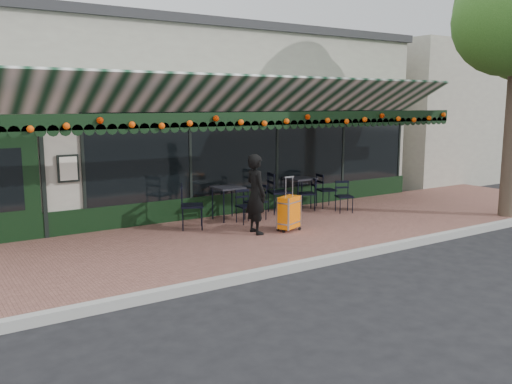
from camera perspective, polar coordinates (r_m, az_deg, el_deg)
ground at (r=9.92m, az=8.90°, el=-7.05°), size 80.00×80.00×0.00m
sidewalk at (r=11.41m, az=2.16°, el=-4.39°), size 18.00×4.00×0.15m
curb at (r=9.85m, az=9.22°, el=-6.74°), size 18.00×0.16×0.15m
restaurant_building at (r=16.21m, az=-9.91°, el=7.38°), size 12.00×9.60×4.50m
neighbor_building_right at (r=24.57m, az=19.25°, el=7.91°), size 12.00×8.00×4.80m
woman at (r=10.95m, az=-0.01°, el=-0.22°), size 0.44×0.62×1.63m
suitcase at (r=11.28m, az=3.48°, el=-2.20°), size 0.56×0.44×1.13m
cafe_table_a at (r=13.62m, az=4.67°, el=1.19°), size 0.64×0.64×0.79m
cafe_table_b at (r=12.29m, az=-2.98°, el=0.21°), size 0.62×0.62×0.76m
chair_a_left at (r=13.50m, az=5.35°, el=-0.19°), size 0.53×0.53×0.82m
chair_a_right at (r=13.92m, az=7.40°, el=0.19°), size 0.53×0.53×0.88m
chair_a_front at (r=13.32m, az=9.27°, el=-0.49°), size 0.50×0.50×0.77m
chair_b_left at (r=12.28m, az=-0.06°, el=-1.07°), size 0.49×0.49×0.83m
chair_b_right at (r=13.06m, az=2.47°, el=-0.05°), size 0.61×0.61×1.01m
chair_b_front at (r=11.96m, az=-1.07°, el=-1.54°), size 0.39×0.39×0.75m
chair_solo at (r=11.51m, az=-6.75°, el=-1.48°), size 0.65×0.65×0.97m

